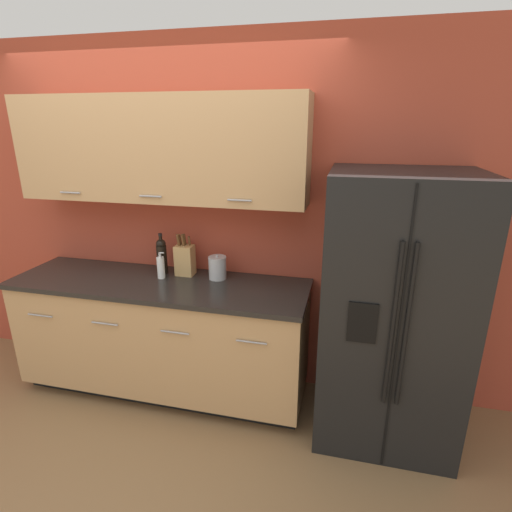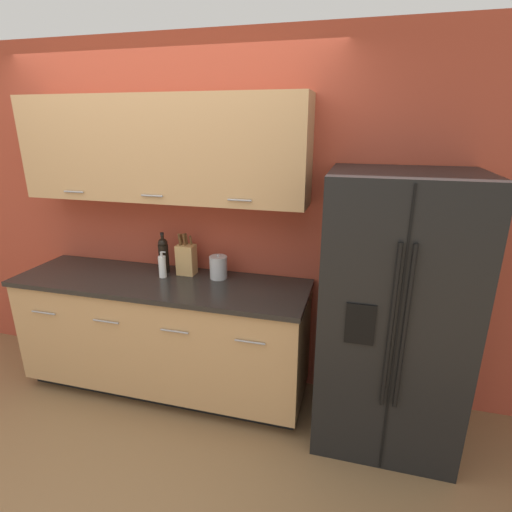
% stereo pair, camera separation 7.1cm
% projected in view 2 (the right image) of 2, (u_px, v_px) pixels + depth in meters
% --- Properties ---
extents(ground_plane, '(14.00, 14.00, 0.00)m').
position_uv_depth(ground_plane, '(101.00, 470.00, 2.43)').
color(ground_plane, olive).
extents(wall_back, '(10.00, 0.39, 2.60)m').
position_uv_depth(wall_back, '(172.00, 201.00, 3.03)').
color(wall_back, '#AD422D').
rests_on(wall_back, ground_plane).
extents(counter_unit, '(2.19, 0.64, 0.91)m').
position_uv_depth(counter_unit, '(164.00, 334.00, 3.07)').
color(counter_unit, black).
rests_on(counter_unit, ground_plane).
extents(refrigerator, '(0.86, 0.75, 1.75)m').
position_uv_depth(refrigerator, '(392.00, 314.00, 2.49)').
color(refrigerator, black).
rests_on(refrigerator, ground_plane).
extents(knife_block, '(0.13, 0.11, 0.32)m').
position_uv_depth(knife_block, '(186.00, 259.00, 3.00)').
color(knife_block, tan).
rests_on(knife_block, counter_unit).
extents(wine_bottle, '(0.08, 0.08, 0.31)m').
position_uv_depth(wine_bottle, '(164.00, 254.00, 3.03)').
color(wine_bottle, black).
rests_on(wine_bottle, counter_unit).
extents(soap_dispenser, '(0.06, 0.05, 0.20)m').
position_uv_depth(soap_dispenser, '(162.00, 266.00, 2.95)').
color(soap_dispenser, white).
rests_on(soap_dispenser, counter_unit).
extents(steel_canister, '(0.13, 0.13, 0.19)m').
position_uv_depth(steel_canister, '(218.00, 267.00, 2.93)').
color(steel_canister, '#B7B7BA').
rests_on(steel_canister, counter_unit).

